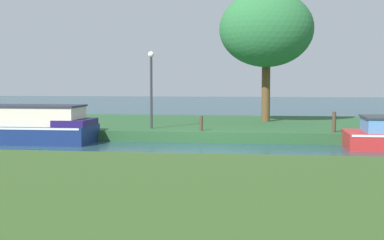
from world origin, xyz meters
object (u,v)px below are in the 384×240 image
object	(u,v)px
willow_tree_left	(266,29)
mooring_post_far	(201,123)
mooring_post_near	(334,122)
lamp_post	(151,80)

from	to	relation	value
willow_tree_left	mooring_post_far	size ratio (longest dim) A/B	10.47
willow_tree_left	mooring_post_near	size ratio (longest dim) A/B	7.80
lamp_post	mooring_post_near	bearing A→B (deg)	-5.77
mooring_post_far	willow_tree_left	bearing A→B (deg)	62.53
willow_tree_left	lamp_post	size ratio (longest dim) A/B	1.95
willow_tree_left	mooring_post_far	bearing A→B (deg)	-117.47
lamp_post	mooring_post_near	xyz separation A→B (m)	(6.99, -0.71, -1.52)
mooring_post_near	mooring_post_far	distance (m)	4.91
mooring_post_near	mooring_post_far	xyz separation A→B (m)	(-4.91, 0.00, -0.10)
mooring_post_near	lamp_post	bearing A→B (deg)	174.23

